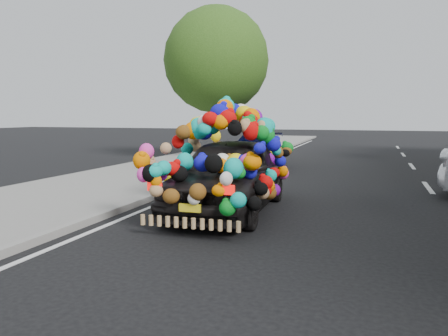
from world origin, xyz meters
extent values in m
plane|color=black|center=(0.00, 0.00, 0.00)|extent=(100.00, 100.00, 0.00)
cube|color=gray|center=(-4.30, 0.00, 0.06)|extent=(4.00, 60.00, 0.12)
cube|color=gray|center=(-2.35, 0.00, 0.07)|extent=(0.15, 60.00, 0.13)
cylinder|color=#332114|center=(-3.80, 9.50, 1.36)|extent=(0.28, 0.28, 2.73)
sphere|color=#234412|center=(-3.80, 9.50, 4.03)|extent=(4.20, 4.20, 4.20)
imported|color=black|center=(-0.42, 0.81, 0.71)|extent=(1.85, 4.25, 1.43)
cube|color=red|center=(-0.91, -1.33, 0.78)|extent=(0.22, 0.07, 0.14)
cube|color=red|center=(0.24, -1.28, 0.78)|extent=(0.22, 0.07, 0.14)
cube|color=yellow|center=(-0.34, -1.31, 0.48)|extent=(0.34, 0.05, 0.12)
imported|color=#070832|center=(-1.65, 7.70, 0.61)|extent=(2.16, 4.36, 1.22)
camera|label=1|loc=(2.19, -7.17, 1.85)|focal=35.00mm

